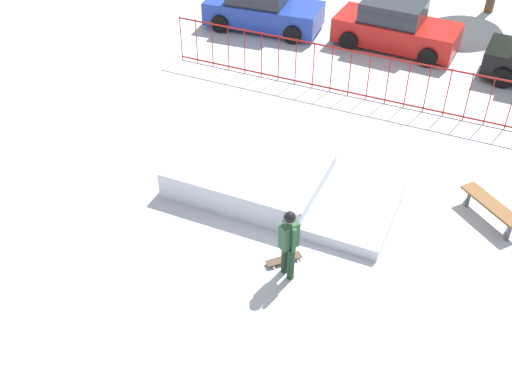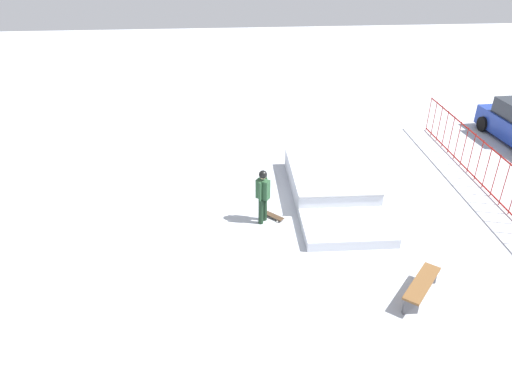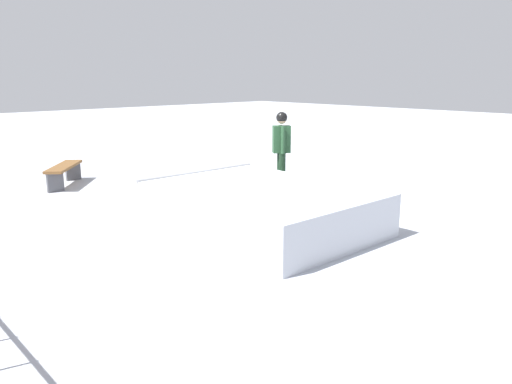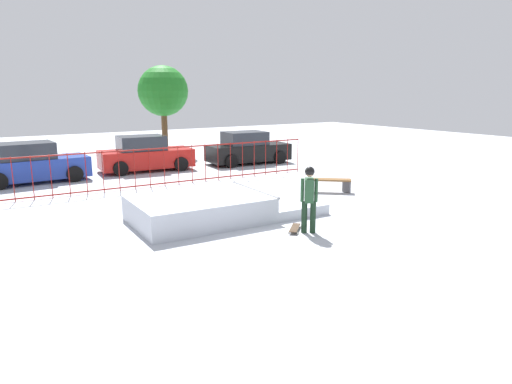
{
  "view_description": "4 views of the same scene",
  "coord_description": "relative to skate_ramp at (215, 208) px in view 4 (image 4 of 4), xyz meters",
  "views": [
    {
      "loc": [
        3.48,
        -10.7,
        9.56
      ],
      "look_at": [
        -0.62,
        -0.89,
        0.9
      ],
      "focal_mm": 43.38,
      "sensor_mm": 36.0,
      "label": 1
    },
    {
      "loc": [
        12.65,
        -3.38,
        7.89
      ],
      "look_at": [
        0.55,
        -2.35,
        1.0
      ],
      "focal_mm": 33.36,
      "sensor_mm": 36.0,
      "label": 2
    },
    {
      "loc": [
        -7.16,
        5.97,
        2.5
      ],
      "look_at": [
        -1.16,
        0.31,
        0.6
      ],
      "focal_mm": 35.52,
      "sensor_mm": 36.0,
      "label": 3
    },
    {
      "loc": [
        -6.57,
        -10.99,
        3.58
      ],
      "look_at": [
        -0.1,
        -0.77,
        0.9
      ],
      "focal_mm": 32.19,
      "sensor_mm": 36.0,
      "label": 4
    }
  ],
  "objects": [
    {
      "name": "ground_plane",
      "position": [
        0.82,
        -0.29,
        -0.32
      ],
      "size": [
        60.0,
        60.0,
        0.0
      ],
      "primitive_type": "plane",
      "color": "#B2B7C1"
    },
    {
      "name": "skate_ramp",
      "position": [
        0.0,
        0.0,
        0.0
      ],
      "size": [
        5.46,
        2.73,
        0.74
      ],
      "rotation": [
        0.0,
        0.0,
        -0.02
      ],
      "color": "silver",
      "rests_on": "ground"
    },
    {
      "name": "skater",
      "position": [
        1.44,
        -2.44,
        0.69
      ],
      "size": [
        0.4,
        0.44,
        1.73
      ],
      "rotation": [
        0.0,
        0.0,
        4.1
      ],
      "color": "black",
      "rests_on": "ground"
    },
    {
      "name": "skateboard",
      "position": [
        1.24,
        -2.13,
        -0.24
      ],
      "size": [
        0.71,
        0.71,
        0.09
      ],
      "rotation": [
        0.0,
        0.0,
        3.93
      ],
      "color": "#3F2D1E",
      "rests_on": "ground"
    },
    {
      "name": "perimeter_fence",
      "position": [
        0.82,
        5.21,
        0.45
      ],
      "size": [
        12.04,
        0.34,
        1.5
      ],
      "rotation": [
        0.0,
        0.0,
        -0.02
      ],
      "color": "maroon",
      "rests_on": "ground"
    },
    {
      "name": "park_bench",
      "position": [
        5.1,
        1.0,
        0.04
      ],
      "size": [
        1.48,
        1.34,
        0.48
      ],
      "rotation": [
        0.0,
        0.0,
        2.43
      ],
      "color": "brown",
      "rests_on": "ground"
    },
    {
      "name": "parked_car_blue",
      "position": [
        -3.67,
        8.67,
        0.41
      ],
      "size": [
        4.19,
        2.1,
        1.6
      ],
      "rotation": [
        0.0,
        0.0,
        0.06
      ],
      "color": "#1E3899",
      "rests_on": "ground"
    },
    {
      "name": "parked_car_red",
      "position": [
        1.06,
        8.94,
        0.41
      ],
      "size": [
        4.22,
        2.17,
        1.6
      ],
      "rotation": [
        0.0,
        0.0,
        -0.08
      ],
      "color": "red",
      "rests_on": "ground"
    },
    {
      "name": "parked_car_black",
      "position": [
        6.11,
        8.28,
        0.41
      ],
      "size": [
        4.21,
        2.14,
        1.6
      ],
      "rotation": [
        0.0,
        0.0,
        -0.07
      ],
      "color": "black",
      "rests_on": "ground"
    },
    {
      "name": "distant_tree",
      "position": [
        3.75,
        13.34,
        3.22
      ],
      "size": [
        2.76,
        2.76,
        4.95
      ],
      "color": "brown",
      "rests_on": "ground"
    }
  ]
}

